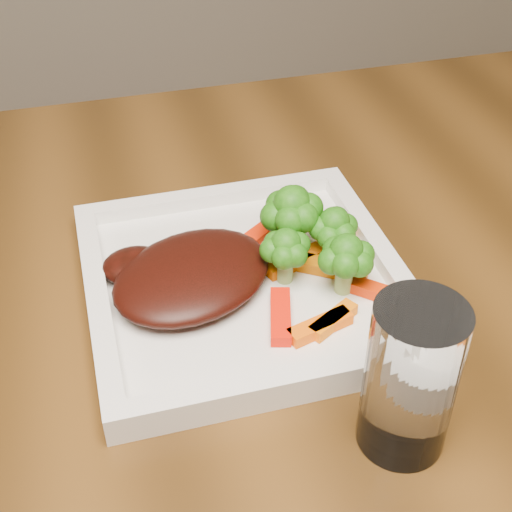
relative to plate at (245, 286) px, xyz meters
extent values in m
cube|color=white|center=(0.00, 0.00, 0.00)|extent=(0.27, 0.27, 0.01)
ellipsoid|color=black|center=(-0.05, 0.00, 0.02)|extent=(0.18, 0.17, 0.03)
cube|color=orange|center=(0.05, -0.07, 0.01)|extent=(0.05, 0.04, 0.01)
cube|color=red|center=(0.10, -0.05, 0.01)|extent=(0.05, 0.05, 0.01)
cube|color=#F11603|center=(0.01, -0.06, 0.01)|extent=(0.03, 0.06, 0.01)
cube|color=#D76503|center=(0.10, 0.04, 0.01)|extent=(0.05, 0.04, 0.01)
cube|color=red|center=(0.03, 0.05, 0.01)|extent=(0.06, 0.05, 0.01)
cube|color=#CA6303|center=(0.08, -0.01, 0.01)|extent=(0.06, 0.05, 0.01)
cube|color=#C95103|center=(0.05, 0.01, 0.01)|extent=(0.06, 0.03, 0.01)
cylinder|color=silver|center=(0.07, -0.18, 0.05)|extent=(0.07, 0.07, 0.12)
cube|color=#FF6104|center=(0.04, -0.08, 0.01)|extent=(0.06, 0.03, 0.01)
camera|label=1|loc=(-0.12, -0.46, 0.41)|focal=50.00mm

